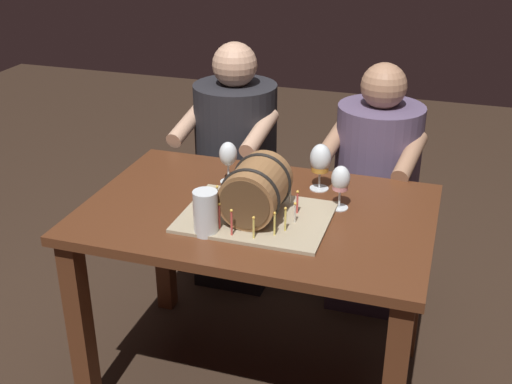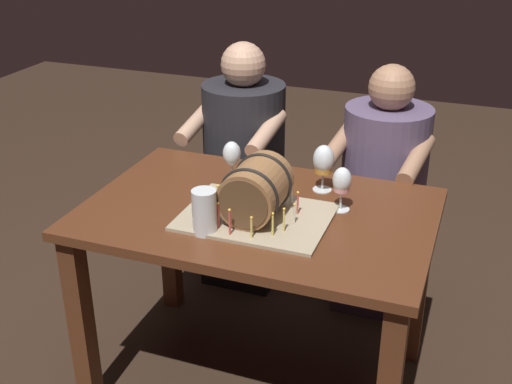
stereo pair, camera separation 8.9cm
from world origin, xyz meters
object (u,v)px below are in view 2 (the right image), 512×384
dining_table (258,240)px  wine_glass_rose (342,182)px  barrel_cake (256,194)px  beer_pint (204,213)px  wine_glass_empty (232,155)px  wine_glass_amber (323,162)px  person_seated_right (381,198)px  person_seated_left (244,172)px

dining_table → wine_glass_rose: 0.37m
barrel_cake → beer_pint: size_ratio=3.28×
wine_glass_empty → wine_glass_amber: bearing=7.6°
beer_pint → person_seated_right: (0.43, 0.92, -0.29)m
wine_glass_empty → person_seated_right: bearing=45.5°
barrel_cake → wine_glass_rose: (0.26, 0.16, 0.02)m
barrel_cake → wine_glass_rose: 0.30m
wine_glass_empty → person_seated_right: person_seated_right is taller
wine_glass_amber → barrel_cake: bearing=-117.1°
dining_table → barrel_cake: 0.23m
dining_table → person_seated_left: (-0.33, 0.69, -0.06)m
beer_pint → person_seated_right: 1.05m
barrel_cake → beer_pint: barrel_cake is taller
wine_glass_rose → person_seated_left: 0.90m
barrel_cake → wine_glass_empty: size_ratio=3.05×
wine_glass_empty → dining_table: bearing=-46.6°
wine_glass_empty → wine_glass_rose: size_ratio=1.02×
beer_pint → person_seated_left: size_ratio=0.13×
wine_glass_amber → person_seated_right: bearing=71.5°
wine_glass_amber → wine_glass_empty: (-0.35, -0.05, -0.00)m
wine_glass_rose → person_seated_left: (-0.60, 0.60, -0.30)m
person_seated_left → person_seated_right: bearing=-0.0°
dining_table → wine_glass_amber: bearing=53.6°
wine_glass_rose → barrel_cake: bearing=-147.2°
wine_glass_empty → wine_glass_rose: 0.46m
dining_table → beer_pint: bearing=-115.5°
wine_glass_amber → beer_pint: size_ratio=1.18×
beer_pint → wine_glass_rose: bearing=40.0°
wine_glass_amber → person_seated_right: (0.16, 0.46, -0.33)m
wine_glass_amber → person_seated_right: 0.59m
wine_glass_amber → beer_pint: (-0.28, -0.45, -0.04)m
dining_table → beer_pint: 0.32m
dining_table → beer_pint: (-0.11, -0.22, 0.20)m
beer_pint → person_seated_right: size_ratio=0.13×
wine_glass_amber → person_seated_right: size_ratio=0.16×
person_seated_right → beer_pint: bearing=-115.2°
person_seated_left → beer_pint: bearing=-76.4°
wine_glass_empty → person_seated_right: size_ratio=0.14×
wine_glass_empty → person_seated_left: 0.61m
dining_table → person_seated_left: bearing=115.2°
barrel_cake → wine_glass_amber: bearing=62.9°
dining_table → wine_glass_empty: (-0.17, 0.19, 0.24)m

